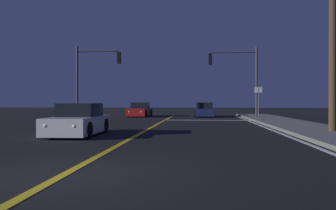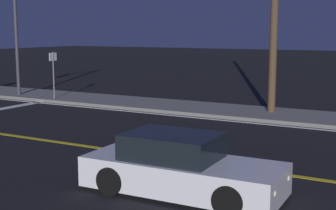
# 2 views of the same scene
# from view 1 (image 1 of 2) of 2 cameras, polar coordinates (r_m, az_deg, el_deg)

# --- Properties ---
(ground_plane) EXTENTS (160.00, 160.00, 0.00)m
(ground_plane) POSITION_cam_1_polar(r_m,az_deg,el_deg) (7.44, -15.78, -10.39)
(ground_plane) COLOR black
(sidewalk_right) EXTENTS (3.20, 40.15, 0.15)m
(sidewalk_right) POSITION_cam_1_polar(r_m,az_deg,el_deg) (18.84, 21.73, -3.57)
(sidewalk_right) COLOR slate
(sidewalk_right) RESTS_ON ground
(lane_line_center) EXTENTS (0.20, 37.92, 0.01)m
(lane_line_center) POSITION_cam_1_polar(r_m,az_deg,el_deg) (18.23, -3.27, -3.89)
(lane_line_center) COLOR gold
(lane_line_center) RESTS_ON ground
(lane_line_edge_right) EXTENTS (0.16, 37.92, 0.01)m
(lane_line_edge_right) POSITION_cam_1_polar(r_m,az_deg,el_deg) (18.40, 16.20, -3.87)
(lane_line_edge_right) COLOR white
(lane_line_edge_right) RESTS_ON ground
(stop_bar) EXTENTS (6.43, 0.50, 0.01)m
(stop_bar) POSITION_cam_1_polar(r_m,az_deg,el_deg) (27.69, 6.21, -2.39)
(stop_bar) COLOR white
(stop_bar) RESTS_ON ground
(car_mid_block_navy) EXTENTS (1.82, 4.28, 1.34)m
(car_mid_block_navy) POSITION_cam_1_polar(r_m,az_deg,el_deg) (34.10, 5.71, -0.88)
(car_mid_block_navy) COLOR navy
(car_mid_block_navy) RESTS_ON ground
(car_side_waiting_white) EXTENTS (1.91, 4.49, 1.34)m
(car_side_waiting_white) POSITION_cam_1_polar(r_m,az_deg,el_deg) (15.83, -13.84, -2.48)
(car_side_waiting_white) COLOR silver
(car_side_waiting_white) RESTS_ON ground
(car_distant_tail_red) EXTENTS (1.91, 4.71, 1.34)m
(car_distant_tail_red) POSITION_cam_1_polar(r_m,az_deg,el_deg) (34.69, -4.41, -0.85)
(car_distant_tail_red) COLOR maroon
(car_distant_tail_red) RESTS_ON ground
(traffic_signal_near_right) EXTENTS (3.96, 0.28, 5.84)m
(traffic_signal_near_right) POSITION_cam_1_polar(r_m,az_deg,el_deg) (30.22, 11.10, 5.23)
(traffic_signal_near_right) COLOR #38383D
(traffic_signal_near_right) RESTS_ON ground
(traffic_signal_far_left) EXTENTS (3.67, 0.28, 5.86)m
(traffic_signal_far_left) POSITION_cam_1_polar(r_m,az_deg,el_deg) (29.89, -11.75, 5.27)
(traffic_signal_far_left) COLOR #38383D
(traffic_signal_far_left) RESTS_ON ground
(street_sign_corner) EXTENTS (0.56, 0.07, 2.53)m
(street_sign_corner) POSITION_cam_1_polar(r_m,az_deg,el_deg) (27.49, 14.00, 1.11)
(street_sign_corner) COLOR slate
(street_sign_corner) RESTS_ON ground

